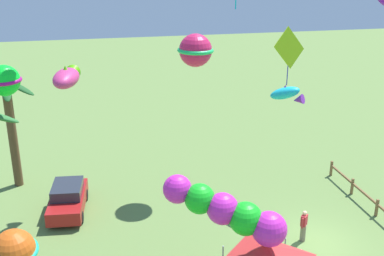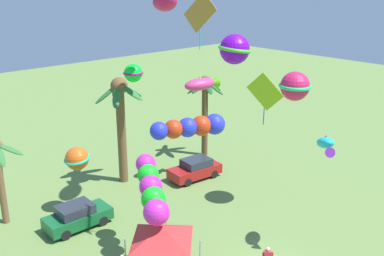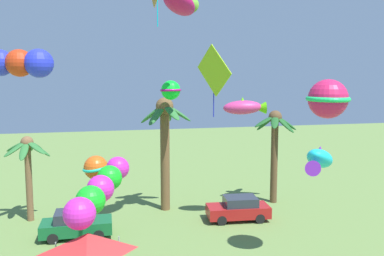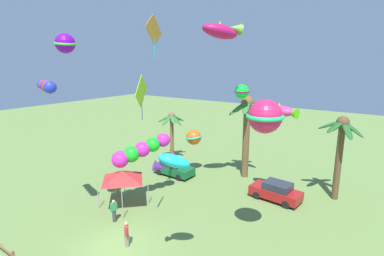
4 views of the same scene
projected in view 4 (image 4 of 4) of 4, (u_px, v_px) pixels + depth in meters
ground_plane at (117, 248)px, 17.53m from camera, size 120.00×120.00×0.00m
palm_tree_0 at (247, 121)px, 27.21m from camera, size 3.56×3.71×7.71m
palm_tree_1 at (172, 125)px, 32.24m from camera, size 2.89×2.94×5.40m
palm_tree_2 at (341, 141)px, 22.75m from camera, size 3.36×3.25×6.72m
parked_car_0 at (276, 191)px, 23.39m from camera, size 4.06×2.10×1.51m
parked_car_1 at (174, 168)px, 28.54m from camera, size 3.94×1.82×1.51m
spectator_0 at (117, 187)px, 24.12m from camera, size 0.55×0.28×1.59m
spectator_1 at (127, 234)px, 17.51m from camera, size 0.43×0.43×1.59m
spectator_2 at (114, 210)px, 20.25m from camera, size 0.29×0.54×1.59m
festival_tent at (122, 175)px, 22.04m from camera, size 2.86×2.86×2.85m
kite_fish_0 at (222, 31)px, 21.50m from camera, size 2.82×3.23×1.49m
kite_fish_1 at (172, 162)px, 13.93m from camera, size 1.79×1.83×1.11m
kite_ball_2 at (242, 92)px, 25.29m from camera, size 1.83×1.83×1.22m
kite_diamond_3 at (141, 92)px, 16.28m from camera, size 0.74×1.66×2.51m
kite_fish_4 at (281, 111)px, 21.48m from camera, size 2.75×1.65×1.09m
kite_tube_5 at (139, 151)px, 22.52m from camera, size 2.84×4.17×2.25m
kite_diamond_6 at (154, 31)px, 18.62m from camera, size 0.35×1.89×2.67m
kite_ball_7 at (194, 137)px, 28.63m from camera, size 2.00×1.99×1.46m
kite_ball_8 at (65, 43)px, 16.58m from camera, size 1.60×1.60×1.10m
kite_ball_9 at (265, 116)px, 15.22m from camera, size 2.40×2.40×1.77m
kite_tube_10 at (47, 86)px, 18.28m from camera, size 2.69×1.35×0.75m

